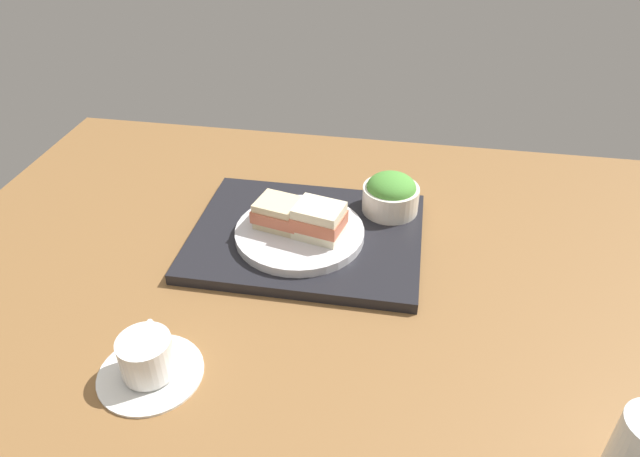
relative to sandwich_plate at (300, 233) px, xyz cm
name	(u,v)px	position (x,y,z in cm)	size (l,w,h in cm)	color
ground_plane	(322,275)	(-5.00, 5.77, -4.31)	(140.00, 100.00, 3.00)	brown
serving_tray	(307,236)	(-0.93, -1.68, -1.81)	(40.84, 31.88, 2.00)	black
sandwich_plate	(300,233)	(0.00, 0.00, 0.00)	(22.82, 22.82, 1.62)	silver
sandwich_near	(319,220)	(-3.63, 0.90, 3.72)	(9.55, 8.30, 5.82)	#EFE5C1
sandwich_far	(280,213)	(3.63, -0.90, 3.22)	(9.77, 8.53, 4.82)	beige
salad_bowl	(391,194)	(-15.08, -11.35, 2.75)	(10.54, 10.54, 7.49)	silver
coffee_cup	(148,360)	(14.43, 32.22, -0.13)	(14.49, 14.49, 6.56)	white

